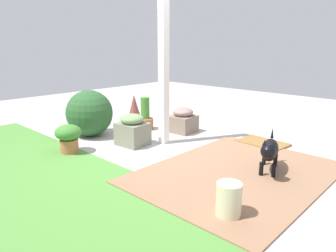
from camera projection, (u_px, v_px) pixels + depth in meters
ground_plane at (175, 148)px, 4.60m from camera, size 12.00×12.00×0.00m
brick_path at (237, 173)px, 3.68m from camera, size 1.80×2.40×0.02m
porch_pillar at (164, 62)px, 4.52m from camera, size 0.12×0.12×2.42m
stone_planter_nearest at (183, 120)px, 5.38m from camera, size 0.42×0.44×0.42m
stone_planter_mid at (132, 130)px, 4.69m from camera, size 0.45×0.41×0.47m
round_shrub at (90, 113)px, 5.12m from camera, size 0.75×0.75×0.75m
terracotta_pot_spiky at (134, 109)px, 6.02m from camera, size 0.21×0.21×0.53m
terracotta_pot_tall at (145, 118)px, 5.55m from camera, size 0.28×0.28×0.57m
terracotta_pot_broad at (69, 136)px, 4.34m from camera, size 0.36×0.36×0.40m
dog at (270, 150)px, 3.62m from camera, size 0.40×0.69×0.49m
ceramic_urn at (229, 200)px, 2.73m from camera, size 0.22×0.22×0.31m
doormat at (263, 143)px, 4.77m from camera, size 0.74×0.51×0.03m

